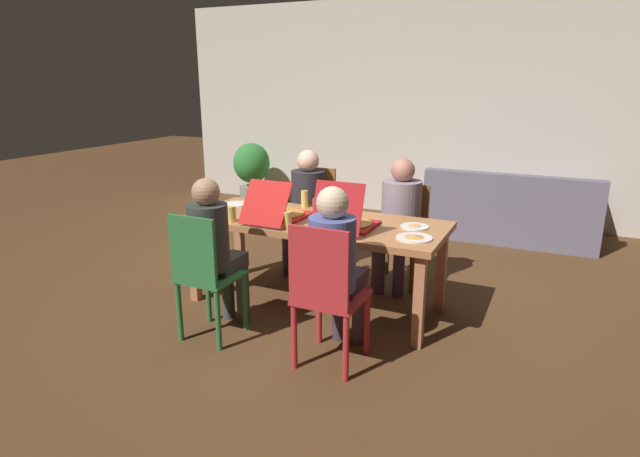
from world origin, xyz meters
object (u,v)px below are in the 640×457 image
(person_2, at_px, (336,260))
(couch, at_px, (510,214))
(plate_0, at_px, (215,214))
(drinking_glass_3, at_px, (305,199))
(plate_2, at_px, (237,204))
(drinking_glass_2, at_px, (317,204))
(drinking_glass_0, at_px, (231,214))
(pizza_box_0, at_px, (280,212))
(plate_1, at_px, (415,226))
(plate_3, at_px, (414,237))
(chair_3, at_px, (403,232))
(dining_table, at_px, (315,229))
(chair_2, at_px, (326,292))
(person_1, at_px, (215,244))
(person_3, at_px, (399,212))
(potted_plant, at_px, (252,169))
(person_0, at_px, (306,201))
(drinking_glass_1, at_px, (287,220))
(chair_0, at_px, (312,216))
(pizza_box_1, at_px, (348,221))
(chair_1, at_px, (203,273))

(person_2, bearing_deg, couch, 77.28)
(plate_0, xyz_separation_m, drinking_glass_3, (0.56, 0.55, 0.07))
(plate_2, distance_m, drinking_glass_2, 0.75)
(drinking_glass_0, bearing_deg, person_2, -19.24)
(pizza_box_0, xyz_separation_m, plate_1, (1.06, 0.20, -0.04))
(plate_3, bearing_deg, drinking_glass_2, 155.30)
(chair_3, distance_m, drinking_glass_3, 0.97)
(dining_table, height_order, drinking_glass_2, drinking_glass_2)
(chair_2, xyz_separation_m, person_2, (0.00, 0.16, 0.16))
(plate_1, height_order, plate_3, same)
(person_1, relative_size, chair_2, 1.20)
(drinking_glass_0, bearing_deg, person_3, 44.29)
(chair_2, distance_m, plate_1, 1.05)
(dining_table, relative_size, person_2, 1.76)
(plate_3, xyz_separation_m, potted_plant, (-3.29, 3.04, -0.22))
(person_0, distance_m, drinking_glass_0, 1.07)
(drinking_glass_0, bearing_deg, chair_3, 47.76)
(drinking_glass_1, bearing_deg, plate_3, 9.56)
(person_0, bearing_deg, plate_2, -126.60)
(chair_2, height_order, plate_3, chair_2)
(person_1, bearing_deg, drinking_glass_0, 107.59)
(plate_2, distance_m, drinking_glass_1, 0.93)
(pizza_box_0, bearing_deg, chair_2, -45.78)
(person_3, xyz_separation_m, drinking_glass_3, (-0.76, -0.36, 0.12))
(person_2, distance_m, couch, 3.52)
(person_3, bearing_deg, dining_table, -125.12)
(drinking_glass_0, bearing_deg, drinking_glass_3, 65.43)
(chair_3, bearing_deg, couch, 67.55)
(chair_0, distance_m, pizza_box_0, 1.00)
(person_0, height_order, pizza_box_1, person_0)
(drinking_glass_1, bearing_deg, potted_plant, 126.32)
(person_1, xyz_separation_m, couch, (1.70, 3.44, -0.40))
(chair_3, relative_size, drinking_glass_2, 8.66)
(chair_2, height_order, drinking_glass_1, chair_2)
(chair_3, xyz_separation_m, pizza_box_1, (-0.16, -0.96, 0.32))
(chair_0, distance_m, drinking_glass_2, 0.72)
(chair_3, relative_size, pizza_box_0, 1.54)
(pizza_box_0, distance_m, plate_2, 0.64)
(drinking_glass_0, distance_m, drinking_glass_3, 0.74)
(drinking_glass_0, xyz_separation_m, drinking_glass_2, (0.46, 0.62, -0.01))
(person_1, height_order, drinking_glass_3, person_1)
(chair_3, distance_m, pizza_box_1, 1.02)
(drinking_glass_0, bearing_deg, pizza_box_1, 13.30)
(drinking_glass_0, bearing_deg, drinking_glass_1, 1.12)
(plate_1, distance_m, drinking_glass_3, 1.08)
(person_2, xyz_separation_m, potted_plant, (-2.92, 3.58, -0.17))
(chair_1, xyz_separation_m, drinking_glass_3, (0.18, 1.23, 0.29))
(pizza_box_0, distance_m, plate_1, 1.08)
(dining_table, relative_size, drinking_glass_0, 16.83)
(chair_3, relative_size, plate_3, 3.50)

